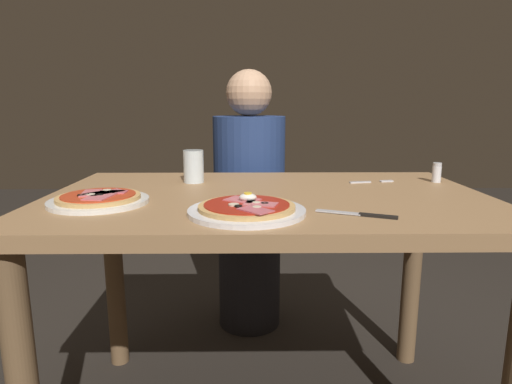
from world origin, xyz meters
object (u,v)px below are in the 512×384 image
Objects in this scene: water_glass_near at (194,169)px; knife at (362,214)px; fork at (368,182)px; diner_person at (249,209)px; dining_table at (267,232)px; pizza_foreground at (247,209)px; pizza_across_left at (99,199)px; salt_shaker at (437,173)px.

water_glass_near is 0.59× the size of knife.
diner_person is at bearing 130.04° from fork.
pizza_foreground is (-0.06, -0.23, 0.13)m from dining_table.
pizza_foreground is at bearing -104.31° from dining_table.
pizza_across_left is 1.41× the size of knife.
diner_person is at bearing 68.32° from water_glass_near.
fork is 0.46m from knife.
water_glass_near reaches higher than pizza_across_left.
pizza_across_left reaches higher than knife.
dining_table is at bearing -38.98° from water_glass_near.
diner_person is (0.40, 0.79, -0.22)m from pizza_across_left.
dining_table is 6.92× the size of knife.
pizza_foreground is 1.09× the size of pizza_across_left.
dining_table is 19.31× the size of salt_shaker.
dining_table is 11.78× the size of water_glass_near.
pizza_across_left is 1.09m from salt_shaker.
knife is (0.22, -0.26, 0.12)m from dining_table.
fork is (0.41, 0.42, -0.01)m from pizza_foreground.
salt_shaker reaches higher than dining_table.
water_glass_near reaches higher than dining_table.
pizza_across_left is at bearing 63.01° from diner_person.
salt_shaker reaches higher than knife.
pizza_across_left is at bearing -159.33° from fork.
pizza_across_left is 0.38m from water_glass_near.
fork is at bearing 73.28° from knife.
pizza_foreground is at bearing -15.98° from pizza_across_left.
dining_table is at bearing 75.69° from pizza_foreground.
pizza_across_left is 0.86m from fork.
dining_table is at bearing 130.09° from knife.
dining_table is at bearing -162.00° from salt_shaker.
pizza_across_left is (-0.46, -0.12, 0.13)m from dining_table.
knife is 0.99m from diner_person.
water_glass_near is (-0.24, 0.20, 0.16)m from dining_table.
knife is 0.16× the size of diner_person.
pizza_across_left is at bearing -163.45° from salt_shaker.
knife is at bearing -129.49° from salt_shaker.
salt_shaker is 0.83m from diner_person.
salt_shaker is 0.06× the size of diner_person.
water_glass_near reaches higher than fork.
water_glass_near is 0.09× the size of diner_person.
pizza_foreground is 1.54× the size of knife.
water_glass_near is at bearing 55.99° from pizza_across_left.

